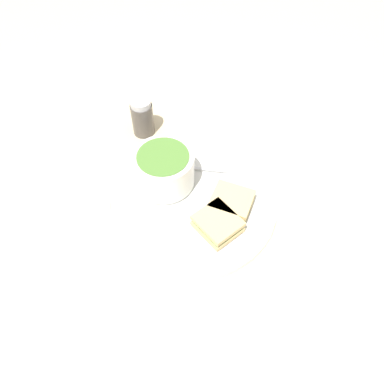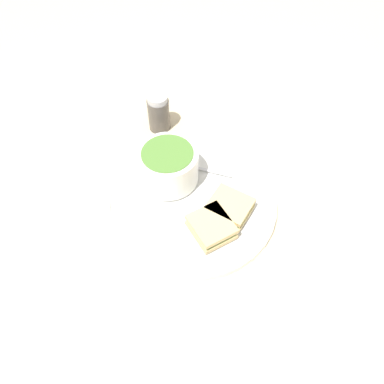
# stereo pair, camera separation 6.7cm
# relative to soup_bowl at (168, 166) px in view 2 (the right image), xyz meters

# --- Properties ---
(ground_plane) EXTENTS (2.40, 2.40, 0.00)m
(ground_plane) POSITION_rel_soup_bowl_xyz_m (0.07, 0.00, -0.05)
(ground_plane) COLOR beige
(plate) EXTENTS (0.31, 0.31, 0.02)m
(plate) POSITION_rel_soup_bowl_xyz_m (0.07, 0.00, -0.04)
(plate) COLOR white
(plate) RESTS_ON ground_plane
(soup_bowl) EXTENTS (0.11, 0.11, 0.07)m
(soup_bowl) POSITION_rel_soup_bowl_xyz_m (0.00, 0.00, 0.00)
(soup_bowl) COLOR white
(soup_bowl) RESTS_ON plate
(spoon) EXTENTS (0.10, 0.07, 0.01)m
(spoon) POSITION_rel_soup_bowl_xyz_m (0.01, 0.05, -0.03)
(spoon) COLOR silver
(spoon) RESTS_ON plate
(sandwich_half_near) EXTENTS (0.08, 0.08, 0.03)m
(sandwich_half_near) POSITION_rel_soup_bowl_xyz_m (0.14, -0.02, -0.02)
(sandwich_half_near) COLOR #DBBC7F
(sandwich_half_near) RESTS_ON plate
(sandwich_half_far) EXTENTS (0.09, 0.08, 0.03)m
(sandwich_half_far) POSITION_rel_soup_bowl_xyz_m (0.13, 0.03, -0.02)
(sandwich_half_far) COLOR #DBBC7F
(sandwich_half_far) RESTS_ON plate
(salt_shaker) EXTENTS (0.05, 0.05, 0.08)m
(salt_shaker) POSITION_rel_soup_bowl_xyz_m (-0.14, 0.09, -0.01)
(salt_shaker) COLOR #4C4742
(salt_shaker) RESTS_ON ground_plane
(menu_sheet) EXTENTS (0.34, 0.38, 0.00)m
(menu_sheet) POSITION_rel_soup_bowl_xyz_m (0.09, 0.36, -0.05)
(menu_sheet) COLOR white
(menu_sheet) RESTS_ON ground_plane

